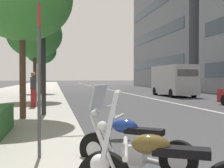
{
  "coord_description": "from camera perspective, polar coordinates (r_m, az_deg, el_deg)",
  "views": [
    {
      "loc": [
        -1.88,
        7.4,
        1.57
      ],
      "look_at": [
        12.41,
        4.56,
        1.28
      ],
      "focal_mm": 46.35,
      "sensor_mm": 36.0,
      "label": 1
    }
  ],
  "objects": [
    {
      "name": "motorcycle_far_end_row",
      "position": [
        4.96,
        3.92,
        -12.16
      ],
      "size": [
        1.37,
        1.73,
        1.46
      ],
      "rotation": [
        0.0,
        0.0,
        0.91
      ],
      "color": "black",
      "rests_on": "ground"
    },
    {
      "name": "delivery_van_ahead",
      "position": [
        25.88,
        12.02,
        0.81
      ],
      "size": [
        5.52,
        2.27,
        2.68
      ],
      "rotation": [
        0.0,
        0.0,
        0.02
      ],
      "color": "#B7B7BC",
      "rests_on": "ground"
    },
    {
      "name": "sidewalk_right_plaza",
      "position": [
        32.1,
        -17.44,
        -1.58
      ],
      "size": [
        160.0,
        8.41,
        0.15
      ],
      "primitive_type": "cube",
      "color": "#A39E93",
      "rests_on": "ground"
    },
    {
      "name": "lane_centre_stripe",
      "position": [
        37.64,
        0.11,
        -1.24
      ],
      "size": [
        110.0,
        0.16,
        0.01
      ],
      "primitive_type": "cube",
      "color": "silver",
      "rests_on": "ground"
    },
    {
      "name": "pedestrian_on_plaza",
      "position": [
        14.75,
        -15.27,
        -1.0
      ],
      "size": [
        0.41,
        0.27,
        1.74
      ],
      "rotation": [
        0.0,
        0.0,
        4.74
      ],
      "color": "maroon",
      "rests_on": "sidewalk_right_plaza"
    },
    {
      "name": "street_tree_far_plaza",
      "position": [
        18.94,
        -15.01,
        9.35
      ],
      "size": [
        3.43,
        3.43,
        5.61
      ],
      "color": "#473323",
      "rests_on": "sidewalk_right_plaza"
    },
    {
      "name": "street_tree_near_plaza_corner",
      "position": [
        27.98,
        -13.81,
        6.28
      ],
      "size": [
        2.84,
        2.84,
        5.17
      ],
      "color": "#473323",
      "rests_on": "sidewalk_right_plaza"
    },
    {
      "name": "parking_sign_by_curb",
      "position": [
        5.32,
        -14.18,
        3.55
      ],
      "size": [
        0.32,
        0.06,
        2.77
      ],
      "color": "#47494C",
      "rests_on": "sidewalk_right_plaza"
    }
  ]
}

